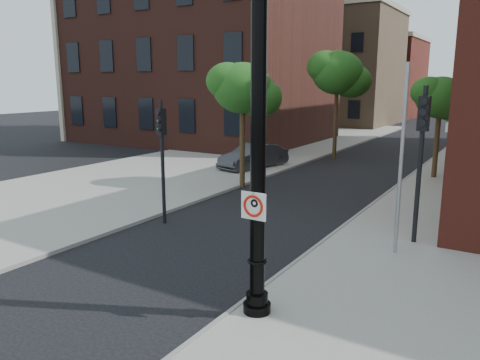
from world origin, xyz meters
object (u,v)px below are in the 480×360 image
Objects in this scene: parked_car at (254,156)px; traffic_signal_left at (162,142)px; no_parking_sign at (254,206)px; traffic_signal_right at (422,140)px; lamppost at (258,169)px.

parked_car is 10.74m from traffic_signal_left.
traffic_signal_left is at bearing 145.75° from no_parking_sign.
traffic_signal_right is (1.81, 6.26, 0.72)m from no_parking_sign.
traffic_signal_left is 0.89× the size of traffic_signal_right.
lamppost is 1.45× the size of traffic_signal_right.
no_parking_sign is at bearing -88.47° from lamppost.
lamppost is 1.62× the size of traffic_signal_left.
traffic_signal_left is (-5.88, 3.99, -0.31)m from lamppost.
no_parking_sign is 7.21m from traffic_signal_left.
traffic_signal_right is at bearing -25.16° from parked_car.
parked_car is (-8.30, 14.41, -1.69)m from no_parking_sign.
parked_car is 13.21m from traffic_signal_right.
traffic_signal_right reaches higher than no_parking_sign.
lamppost reaches higher than traffic_signal_left.
lamppost reaches higher than traffic_signal_right.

